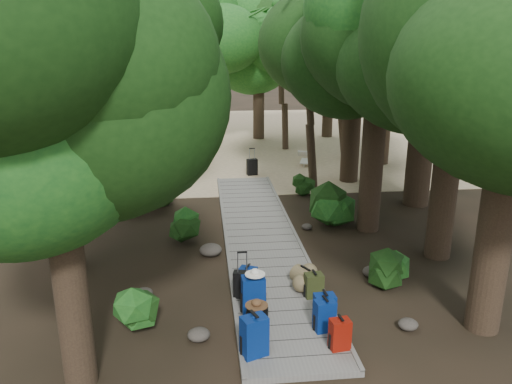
{
  "coord_description": "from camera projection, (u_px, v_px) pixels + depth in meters",
  "views": [
    {
      "loc": [
        -1.49,
        -11.65,
        5.25
      ],
      "look_at": [
        -0.0,
        2.22,
        1.0
      ],
      "focal_mm": 35.0,
      "sensor_mm": 36.0,
      "label": 1
    }
  ],
  "objects": [
    {
      "name": "shrub_left_c",
      "position": [
        158.0,
        190.0,
        16.2
      ],
      "size": [
        1.3,
        1.3,
        1.17
      ],
      "primitive_type": null,
      "color": "#164B19",
      "rests_on": "ground"
    },
    {
      "name": "tree_left_c",
      "position": [
        121.0,
        75.0,
        14.42
      ],
      "size": [
        4.92,
        4.92,
        8.56
      ],
      "primitive_type": null,
      "color": "black",
      "rests_on": "ground"
    },
    {
      "name": "tree_right_b",
      "position": [
        458.0,
        72.0,
        11.35
      ],
      "size": [
        5.09,
        5.09,
        9.1
      ],
      "primitive_type": null,
      "color": "black",
      "rests_on": "ground"
    },
    {
      "name": "rock_right_c",
      "position": [
        307.0,
        227.0,
        14.43
      ],
      "size": [
        0.3,
        0.27,
        0.17
      ],
      "primitive_type": null,
      "color": "#4C473F",
      "rests_on": "ground"
    },
    {
      "name": "hat_white",
      "position": [
        255.0,
        271.0,
        9.54
      ],
      "size": [
        0.39,
        0.39,
        0.13
      ],
      "primitive_type": null,
      "color": "silver",
      "rests_on": "backpack_left_c"
    },
    {
      "name": "suitcase_on_boardwalk",
      "position": [
        242.0,
        284.0,
        10.33
      ],
      "size": [
        0.4,
        0.28,
        0.57
      ],
      "primitive_type": null,
      "rotation": [
        0.0,
        0.0,
        -0.23
      ],
      "color": "black",
      "rests_on": "boardwalk"
    },
    {
      "name": "palm_right_b",
      "position": [
        347.0,
        67.0,
        22.44
      ],
      "size": [
        4.25,
        4.25,
        8.22
      ],
      "primitive_type": null,
      "color": "#113D13",
      "rests_on": "ground"
    },
    {
      "name": "kayak",
      "position": [
        168.0,
        158.0,
        22.49
      ],
      "size": [
        1.25,
        3.32,
        0.32
      ],
      "primitive_type": "ellipsoid",
      "rotation": [
        0.0,
        0.0,
        -0.17
      ],
      "color": "#A71E0E",
      "rests_on": "sand_beach"
    },
    {
      "name": "shrub_right_c",
      "position": [
        304.0,
        186.0,
        17.65
      ],
      "size": [
        0.72,
        0.72,
        0.65
      ],
      "primitive_type": null,
      "color": "#164B19",
      "rests_on": "ground"
    },
    {
      "name": "backpack_left_a",
      "position": [
        254.0,
        334.0,
        8.38
      ],
      "size": [
        0.5,
        0.43,
        0.8
      ],
      "primitive_type": null,
      "rotation": [
        0.0,
        0.0,
        0.37
      ],
      "color": "navy",
      "rests_on": "boardwalk"
    },
    {
      "name": "tree_right_d",
      "position": [
        433.0,
        19.0,
        14.96
      ],
      "size": [
        6.41,
        6.41,
        11.74
      ],
      "primitive_type": null,
      "color": "black",
      "rests_on": "ground"
    },
    {
      "name": "backpack_left_c",
      "position": [
        253.0,
        293.0,
        9.72
      ],
      "size": [
        0.47,
        0.35,
        0.83
      ],
      "primitive_type": null,
      "rotation": [
        0.0,
        0.0,
        0.06
      ],
      "color": "navy",
      "rests_on": "boardwalk"
    },
    {
      "name": "duffel_right_khaki",
      "position": [
        305.0,
        277.0,
        10.82
      ],
      "size": [
        0.63,
        0.72,
        0.4
      ],
      "primitive_type": null,
      "rotation": [
        0.0,
        0.0,
        0.49
      ],
      "color": "brown",
      "rests_on": "boardwalk"
    },
    {
      "name": "tree_left_a",
      "position": [
        55.0,
        159.0,
        6.95
      ],
      "size": [
        4.39,
        4.39,
        7.32
      ],
      "primitive_type": null,
      "color": "black",
      "rests_on": "ground"
    },
    {
      "name": "hat_brown",
      "position": [
        257.0,
        302.0,
        8.7
      ],
      "size": [
        0.41,
        0.41,
        0.12
      ],
      "primitive_type": null,
      "color": "#51351E",
      "rests_on": "backpack_left_b"
    },
    {
      "name": "shrub_right_b",
      "position": [
        334.0,
        206.0,
        14.57
      ],
      "size": [
        1.34,
        1.34,
        1.2
      ],
      "primitive_type": null,
      "color": "#164B19",
      "rests_on": "ground"
    },
    {
      "name": "tree_right_f",
      "position": [
        389.0,
        36.0,
        20.63
      ],
      "size": [
        6.08,
        6.08,
        10.85
      ],
      "primitive_type": null,
      "color": "black",
      "rests_on": "ground"
    },
    {
      "name": "backpack_right_d",
      "position": [
        314.0,
        284.0,
        10.35
      ],
      "size": [
        0.39,
        0.3,
        0.57
      ],
      "primitive_type": null,
      "rotation": [
        0.0,
        0.0,
        0.09
      ],
      "color": "#2E3617",
      "rests_on": "boardwalk"
    },
    {
      "name": "backpack_left_b",
      "position": [
        257.0,
        324.0,
        8.78
      ],
      "size": [
        0.42,
        0.33,
        0.69
      ],
      "primitive_type": null,
      "rotation": [
        0.0,
        0.0,
        -0.19
      ],
      "color": "black",
      "rests_on": "boardwalk"
    },
    {
      "name": "rock_left_a",
      "position": [
        199.0,
        335.0,
        9.08
      ],
      "size": [
        0.42,
        0.38,
        0.23
      ],
      "primitive_type": null,
      "color": "#4C473F",
      "rests_on": "ground"
    },
    {
      "name": "boardwalk",
      "position": [
        261.0,
        238.0,
        13.69
      ],
      "size": [
        2.0,
        12.0,
        0.12
      ],
      "primitive_type": "cube",
      "color": "slate",
      "rests_on": "ground"
    },
    {
      "name": "tree_back_a",
      "position": [
        204.0,
        57.0,
        24.96
      ],
      "size": [
        5.14,
        5.14,
        8.9
      ],
      "primitive_type": null,
      "color": "black",
      "rests_on": "ground"
    },
    {
      "name": "lone_suitcase_on_sand",
      "position": [
        252.0,
        167.0,
        20.15
      ],
      "size": [
        0.46,
        0.32,
        0.65
      ],
      "primitive_type": null,
      "rotation": [
        0.0,
        0.0,
        0.23
      ],
      "color": "black",
      "rests_on": "sand_beach"
    },
    {
      "name": "rock_left_c",
      "position": [
        211.0,
        250.0,
        12.65
      ],
      "size": [
        0.57,
        0.51,
        0.31
      ],
      "primitive_type": null,
      "color": "#4C473F",
      "rests_on": "ground"
    },
    {
      "name": "palm_left_a",
      "position": [
        115.0,
        88.0,
        16.85
      ],
      "size": [
        4.67,
        4.67,
        7.43
      ],
      "primitive_type": null,
      "color": "#113D13",
      "rests_on": "ground"
    },
    {
      "name": "tree_right_c",
      "position": [
        378.0,
        71.0,
        13.16
      ],
      "size": [
        5.18,
        5.18,
        8.97
      ],
      "primitive_type": null,
      "color": "black",
      "rests_on": "ground"
    },
    {
      "name": "palm_right_c",
      "position": [
        291.0,
        81.0,
        24.3
      ],
      "size": [
        4.24,
        4.24,
        6.74
      ],
      "primitive_type": null,
      "color": "#113D13",
      "rests_on": "ground"
    },
    {
      "name": "rock_right_a",
      "position": [
        408.0,
        324.0,
        9.43
      ],
      "size": [
        0.38,
        0.35,
        0.21
      ],
      "primitive_type": null,
      "color": "#4C473F",
      "rests_on": "ground"
    },
    {
      "name": "shrub_left_a",
      "position": [
        143.0,
        309.0,
        9.26
      ],
      "size": [
        1.04,
        1.04,
        0.93
      ],
      "primitive_type": null,
      "color": "#164B19",
      "rests_on": "ground"
    },
    {
      "name": "rock_right_b",
      "position": [
        372.0,
        272.0,
        11.52
      ],
      "size": [
        0.46,
        0.42,
        0.25
      ],
      "primitive_type": null,
      "color": "#4C473F",
      "rests_on": "ground"
    },
    {
      "name": "palm_right_a",
      "position": [
        319.0,
        91.0,
        17.62
      ],
      "size": [
        4.16,
        4.16,
        7.09
      ],
      "primitive_type": null,
      "color": "#113D13",
      "rests_on": "ground"
    },
    {
      "name": "tree_back_d",
      "position": [
        110.0,
        67.0,
        24.64
      ],
      "size": [
        4.81,
        4.81,
        8.01
      ],
      "primitive_type": null,
      "color": "black",
      "rests_on": "ground"
    },
    {
      "name": "sand_beach",
      "position": [
        230.0,
        138.0,
        27.97
      ],
      "size": [
        40.0,
        22.0,
        0.02
      ],
      "primitive_type": "cube",
      "color": "#CDB18A",
      "rests_on": "ground"
    },
    {
      "name": "tree_left_b",
      "position": [
        51.0,
        100.0,
        10.85
      ],
      "size": [
        4.44,
        4.44,
        8.0
      ],
      "primitive_type": null,
      "color": "black",
      "rests_on": "ground"
    },
    {
      "name": "sun_lounger",
      "position": [
        307.0,
        159.0,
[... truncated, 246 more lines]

